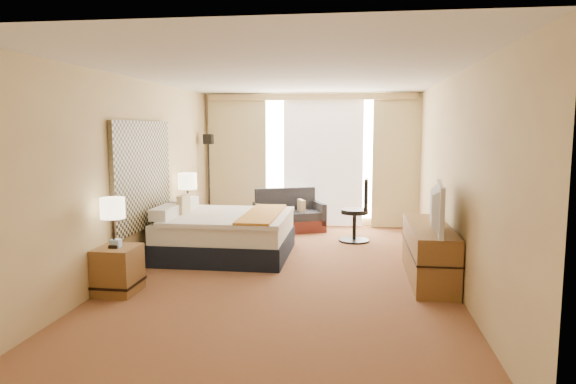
# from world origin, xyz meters

# --- Properties ---
(floor) EXTENTS (4.20, 7.00, 0.02)m
(floor) POSITION_xyz_m (0.00, 0.00, 0.00)
(floor) COLOR maroon
(floor) RESTS_ON ground
(ceiling) EXTENTS (4.20, 7.00, 0.02)m
(ceiling) POSITION_xyz_m (0.00, 0.00, 2.60)
(ceiling) COLOR silver
(ceiling) RESTS_ON wall_back
(wall_back) EXTENTS (4.20, 0.02, 2.60)m
(wall_back) POSITION_xyz_m (0.00, 3.50, 1.30)
(wall_back) COLOR #DAC585
(wall_back) RESTS_ON ground
(wall_front) EXTENTS (4.20, 0.02, 2.60)m
(wall_front) POSITION_xyz_m (0.00, -3.50, 1.30)
(wall_front) COLOR #DAC585
(wall_front) RESTS_ON ground
(wall_left) EXTENTS (0.02, 7.00, 2.60)m
(wall_left) POSITION_xyz_m (-2.10, 0.00, 1.30)
(wall_left) COLOR #DAC585
(wall_left) RESTS_ON ground
(wall_right) EXTENTS (0.02, 7.00, 2.60)m
(wall_right) POSITION_xyz_m (2.10, 0.00, 1.30)
(wall_right) COLOR #DAC585
(wall_right) RESTS_ON ground
(headboard) EXTENTS (0.06, 1.85, 1.50)m
(headboard) POSITION_xyz_m (-2.06, 0.20, 1.28)
(headboard) COLOR black
(headboard) RESTS_ON wall_left
(nightstand_left) EXTENTS (0.45, 0.52, 0.55)m
(nightstand_left) POSITION_xyz_m (-1.87, -1.05, 0.28)
(nightstand_left) COLOR brown
(nightstand_left) RESTS_ON floor
(nightstand_right) EXTENTS (0.45, 0.52, 0.55)m
(nightstand_right) POSITION_xyz_m (-1.87, 1.45, 0.28)
(nightstand_right) COLOR brown
(nightstand_right) RESTS_ON floor
(media_dresser) EXTENTS (0.50, 1.80, 0.70)m
(media_dresser) POSITION_xyz_m (1.83, 0.00, 0.35)
(media_dresser) COLOR brown
(media_dresser) RESTS_ON floor
(window) EXTENTS (2.30, 0.02, 2.30)m
(window) POSITION_xyz_m (0.25, 3.47, 1.32)
(window) COLOR silver
(window) RESTS_ON wall_back
(curtains) EXTENTS (4.12, 0.19, 2.56)m
(curtains) POSITION_xyz_m (-0.00, 3.39, 1.41)
(curtains) COLOR beige
(curtains) RESTS_ON floor
(bed) EXTENTS (1.89, 1.73, 0.92)m
(bed) POSITION_xyz_m (-1.06, 0.85, 0.34)
(bed) COLOR black
(bed) RESTS_ON floor
(loveseat) EXTENTS (1.43, 1.12, 0.79)m
(loveseat) POSITION_xyz_m (-0.35, 2.85, 0.26)
(loveseat) COLOR #572019
(loveseat) RESTS_ON floor
(floor_lamp) EXTENTS (0.23, 0.23, 1.81)m
(floor_lamp) POSITION_xyz_m (-1.90, 2.90, 1.28)
(floor_lamp) COLOR black
(floor_lamp) RESTS_ON floor
(desk_chair) EXTENTS (0.53, 0.53, 1.09)m
(desk_chair) POSITION_xyz_m (0.94, 2.10, 0.48)
(desk_chair) COLOR black
(desk_chair) RESTS_ON floor
(lamp_left) EXTENTS (0.28, 0.28, 0.59)m
(lamp_left) POSITION_xyz_m (-1.88, -1.09, 1.01)
(lamp_left) COLOR black
(lamp_left) RESTS_ON nightstand_left
(lamp_right) EXTENTS (0.31, 0.31, 0.65)m
(lamp_right) POSITION_xyz_m (-1.85, 1.49, 1.05)
(lamp_right) COLOR black
(lamp_right) RESTS_ON nightstand_right
(tissue_box) EXTENTS (0.11, 0.11, 0.10)m
(tissue_box) POSITION_xyz_m (-1.87, -1.07, 0.60)
(tissue_box) COLOR #9CBFF1
(tissue_box) RESTS_ON nightstand_left
(telephone) EXTENTS (0.22, 0.19, 0.07)m
(telephone) POSITION_xyz_m (-1.89, 1.34, 0.59)
(telephone) COLOR black
(telephone) RESTS_ON nightstand_right
(television) EXTENTS (0.24, 1.02, 0.58)m
(television) POSITION_xyz_m (1.78, -0.40, 0.99)
(television) COLOR black
(television) RESTS_ON media_dresser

